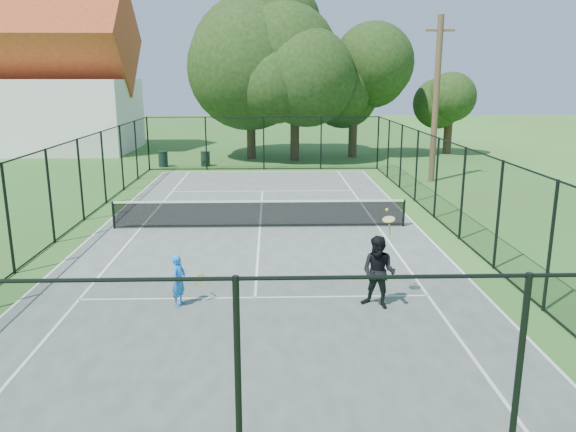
{
  "coord_description": "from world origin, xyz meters",
  "views": [
    {
      "loc": [
        0.39,
        -18.78,
        5.1
      ],
      "look_at": [
        0.88,
        -3.0,
        1.2
      ],
      "focal_mm": 35.0,
      "sensor_mm": 36.0,
      "label": 1
    }
  ],
  "objects_px": {
    "tennis_net": "(260,213)",
    "player_black": "(379,272)",
    "trash_bin_right": "(205,159)",
    "player_blue": "(179,280)",
    "utility_pole": "(436,99)",
    "trash_bin_left": "(163,159)"
  },
  "relations": [
    {
      "from": "tennis_net",
      "to": "player_black",
      "type": "xyz_separation_m",
      "value": [
        2.78,
        -7.02,
        0.31
      ]
    },
    {
      "from": "trash_bin_right",
      "to": "player_blue",
      "type": "relative_size",
      "value": 0.72
    },
    {
      "from": "player_black",
      "to": "utility_pole",
      "type": "bearing_deg",
      "value": 70.32
    },
    {
      "from": "utility_pole",
      "to": "player_blue",
      "type": "bearing_deg",
      "value": -122.89
    },
    {
      "from": "tennis_net",
      "to": "player_black",
      "type": "relative_size",
      "value": 4.65
    },
    {
      "from": "utility_pole",
      "to": "player_blue",
      "type": "relative_size",
      "value": 6.67
    },
    {
      "from": "trash_bin_right",
      "to": "utility_pole",
      "type": "relative_size",
      "value": 0.11
    },
    {
      "from": "utility_pole",
      "to": "player_blue",
      "type": "distance_m",
      "value": 19.1
    },
    {
      "from": "trash_bin_right",
      "to": "player_black",
      "type": "height_order",
      "value": "player_black"
    },
    {
      "from": "trash_bin_left",
      "to": "utility_pole",
      "type": "bearing_deg",
      "value": -19.74
    },
    {
      "from": "trash_bin_left",
      "to": "trash_bin_right",
      "type": "distance_m",
      "value": 2.46
    },
    {
      "from": "tennis_net",
      "to": "utility_pole",
      "type": "distance_m",
      "value": 12.87
    },
    {
      "from": "player_black",
      "to": "player_blue",
      "type": "bearing_deg",
      "value": 177.0
    },
    {
      "from": "trash_bin_left",
      "to": "player_blue",
      "type": "height_order",
      "value": "player_blue"
    },
    {
      "from": "trash_bin_left",
      "to": "trash_bin_right",
      "type": "bearing_deg",
      "value": 4.48
    },
    {
      "from": "tennis_net",
      "to": "player_blue",
      "type": "bearing_deg",
      "value": -104.04
    },
    {
      "from": "player_blue",
      "to": "player_black",
      "type": "distance_m",
      "value": 4.49
    },
    {
      "from": "trash_bin_right",
      "to": "player_black",
      "type": "xyz_separation_m",
      "value": [
        6.26,
        -21.39,
        0.45
      ]
    },
    {
      "from": "tennis_net",
      "to": "player_black",
      "type": "distance_m",
      "value": 7.55
    },
    {
      "from": "trash_bin_left",
      "to": "utility_pole",
      "type": "distance_m",
      "value": 15.76
    },
    {
      "from": "tennis_net",
      "to": "trash_bin_left",
      "type": "relative_size",
      "value": 10.87
    },
    {
      "from": "trash_bin_right",
      "to": "player_blue",
      "type": "xyz_separation_m",
      "value": [
        1.78,
        -21.16,
        0.22
      ]
    }
  ]
}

